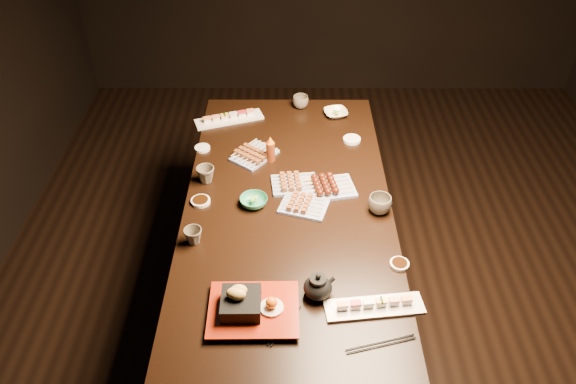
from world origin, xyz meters
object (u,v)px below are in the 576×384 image
object	(u,v)px
yakitori_plate_left	(254,152)
yakitori_plate_center	(295,181)
edamame_bowl_cream	(336,113)
tempura_tray	(253,302)
teacup_mid_right	(380,204)
edamame_bowl_green	(254,201)
dining_table	(288,262)
yakitori_plate_right	(304,203)
teacup_far_left	(206,175)
condiment_bottle	(270,149)
sushi_platter_far	(229,117)
sushi_platter_near	(375,304)
teacup_far_right	(301,102)
teacup_near_left	(193,236)
teapot	(318,285)

from	to	relation	value
yakitori_plate_left	yakitori_plate_center	bearing A→B (deg)	-101.43
edamame_bowl_cream	tempura_tray	world-z (taller)	tempura_tray
yakitori_plate_center	yakitori_plate_left	xyz separation A→B (m)	(-0.19, 0.23, 0.00)
tempura_tray	teacup_mid_right	bearing A→B (deg)	46.39
edamame_bowl_green	teacup_mid_right	bearing A→B (deg)	-4.64
dining_table	yakitori_plate_right	size ratio (longest dim) A/B	9.05
yakitori_plate_left	edamame_bowl_green	size ratio (longest dim) A/B	1.73
teacup_far_left	condiment_bottle	distance (m)	0.34
edamame_bowl_green	yakitori_plate_left	bearing A→B (deg)	92.56
sushi_platter_far	teacup_far_left	size ratio (longest dim) A/B	4.35
sushi_platter_near	teacup_mid_right	world-z (taller)	teacup_mid_right
sushi_platter_far	teacup_far_right	bearing A→B (deg)	-179.65
sushi_platter_far	condiment_bottle	xyz separation A→B (m)	(0.23, -0.36, 0.04)
yakitori_plate_center	edamame_bowl_cream	xyz separation A→B (m)	(0.22, 0.61, -0.01)
yakitori_plate_center	edamame_bowl_cream	bearing A→B (deg)	63.32
sushi_platter_far	teacup_far_right	world-z (taller)	teacup_far_right
dining_table	edamame_bowl_cream	world-z (taller)	edamame_bowl_cream
dining_table	edamame_bowl_green	distance (m)	0.42
teacup_far_left	teacup_far_right	distance (m)	0.80
yakitori_plate_center	edamame_bowl_cream	distance (m)	0.65
yakitori_plate_left	teacup_near_left	xyz separation A→B (m)	(-0.21, -0.60, 0.01)
yakitori_plate_center	edamame_bowl_green	distance (m)	0.22
sushi_platter_far	yakitori_plate_left	bearing A→B (deg)	95.08
edamame_bowl_green	teacup_near_left	size ratio (longest dim) A/B	1.63
dining_table	tempura_tray	world-z (taller)	tempura_tray
teacup_mid_right	yakitori_plate_right	bearing A→B (deg)	175.58
yakitori_plate_right	teacup_near_left	world-z (taller)	teacup_near_left
dining_table	edamame_bowl_green	bearing A→B (deg)	-179.90
yakitori_plate_center	condiment_bottle	bearing A→B (deg)	113.45
edamame_bowl_cream	teapot	world-z (taller)	teapot
teacup_mid_right	tempura_tray	bearing A→B (deg)	-132.83
condiment_bottle	yakitori_plate_right	bearing A→B (deg)	-66.44
yakitori_plate_left	condiment_bottle	distance (m)	0.09
sushi_platter_near	edamame_bowl_cream	bearing A→B (deg)	85.72
teacup_near_left	yakitori_plate_center	bearing A→B (deg)	42.19
dining_table	sushi_platter_near	distance (m)	0.77
edamame_bowl_green	sushi_platter_near	bearing A→B (deg)	-51.24
edamame_bowl_green	teacup_far_left	distance (m)	0.28
sushi_platter_near	sushi_platter_far	xyz separation A→B (m)	(-0.63, 1.26, 0.00)
teacup_far_left	teapot	distance (m)	0.83
yakitori_plate_right	edamame_bowl_green	world-z (taller)	yakitori_plate_right
sushi_platter_far	edamame_bowl_green	distance (m)	0.71
sushi_platter_near	condiment_bottle	bearing A→B (deg)	106.88
dining_table	edamame_bowl_green	size ratio (longest dim) A/B	14.96
dining_table	teacup_near_left	distance (m)	0.61
edamame_bowl_green	teacup_near_left	bearing A→B (deg)	-134.30
yakitori_plate_right	yakitori_plate_left	xyz separation A→B (m)	(-0.23, 0.38, 0.00)
sushi_platter_far	teacup_mid_right	distance (m)	1.02
dining_table	yakitori_plate_center	xyz separation A→B (m)	(0.03, 0.12, 0.40)
dining_table	teacup_far_right	world-z (taller)	teacup_far_right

